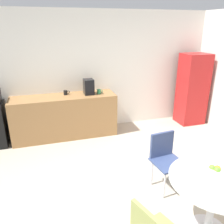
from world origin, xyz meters
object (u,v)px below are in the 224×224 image
fruit_bowl (216,172)px  coffee_maker (89,87)px  mug_white (66,93)px  mug_green (99,92)px  chair_navy (165,154)px  locker_cabinet (192,89)px  round_table (214,190)px

fruit_bowl → coffee_maker: size_ratio=0.87×
mug_white → mug_green: size_ratio=1.00×
mug_white → coffee_maker: size_ratio=0.40×
chair_navy → fruit_bowl: bearing=-81.3°
fruit_bowl → locker_cabinet: bearing=59.6°
mug_white → mug_green: same height
chair_navy → mug_white: (-1.15, 2.21, 0.43)m
round_table → coffee_maker: coffee_maker is taller
mug_green → fruit_bowl: bearing=-78.6°
round_table → mug_white: 3.38m
mug_green → coffee_maker: size_ratio=0.40×
round_table → mug_green: size_ratio=7.78×
chair_navy → mug_green: mug_green is taller
chair_navy → mug_white: mug_white is taller
locker_cabinet → mug_green: 2.28m
fruit_bowl → chair_navy: bearing=98.7°
round_table → mug_white: size_ratio=7.78×
round_table → chair_navy: 0.92m
fruit_bowl → mug_white: mug_white is taller
round_table → mug_white: (-1.25, 3.12, 0.37)m
chair_navy → round_table: bearing=-83.9°
locker_cabinet → coffee_maker: 2.50m
locker_cabinet → coffee_maker: bearing=177.7°
mug_green → round_table: bearing=-79.5°
round_table → chair_navy: chair_navy is taller
chair_navy → mug_green: size_ratio=6.43×
locker_cabinet → coffee_maker: size_ratio=5.23×
locker_cabinet → coffee_maker: locker_cabinet is taller
mug_green → mug_white: bearing=169.3°
mug_white → coffee_maker: 0.50m
locker_cabinet → round_table: size_ratio=1.67×
chair_navy → mug_green: bearing=102.5°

